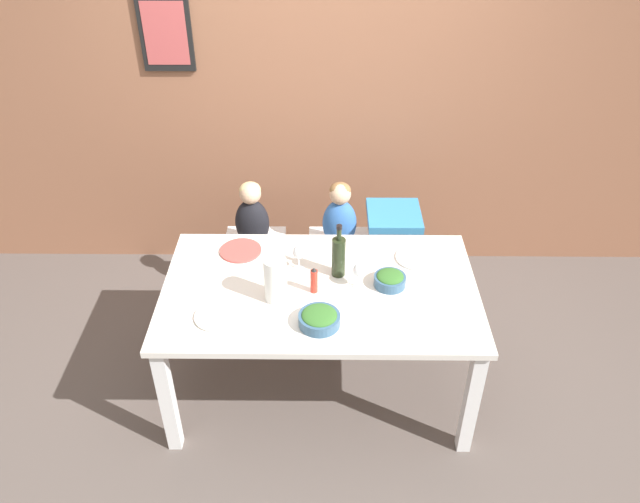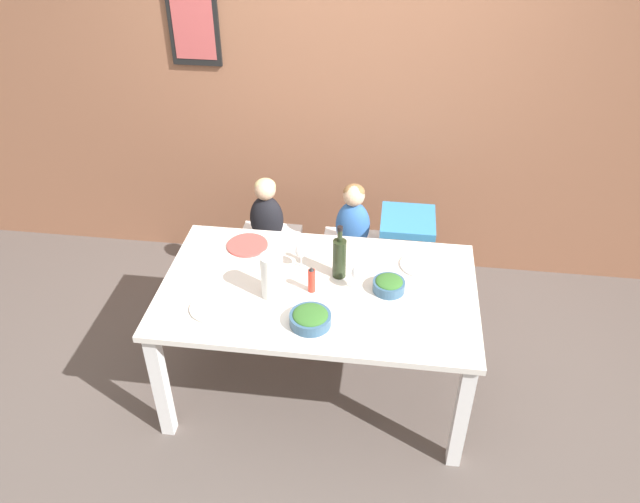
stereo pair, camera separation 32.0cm
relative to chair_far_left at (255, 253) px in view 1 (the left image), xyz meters
name	(u,v)px [view 1 (the left image)]	position (x,y,z in m)	size (l,w,h in m)	color
ground_plane	(320,385)	(0.44, -0.79, -0.40)	(14.00, 14.00, 0.00)	#564C47
wall_back	(321,85)	(0.44, 0.57, 0.95)	(10.00, 0.09, 2.70)	#8E5B42
dining_table	(320,300)	(0.44, -0.79, 0.26)	(1.67, 0.99, 0.75)	silver
chair_far_left	(255,253)	(0.00, 0.00, 0.00)	(0.40, 0.42, 0.48)	silver
chair_far_center	(339,254)	(0.56, 0.00, 0.00)	(0.40, 0.42, 0.48)	silver
chair_right_highchair	(393,233)	(0.91, 0.00, 0.17)	(0.34, 0.36, 0.73)	silver
person_child_left	(252,215)	(0.00, 0.00, 0.30)	(0.22, 0.17, 0.45)	black
person_child_center	(340,215)	(0.56, 0.00, 0.30)	(0.22, 0.17, 0.45)	#3366B2
wine_bottle	(339,256)	(0.54, -0.67, 0.47)	(0.07, 0.07, 0.32)	#232D19
paper_towel_roll	(275,280)	(0.22, -0.88, 0.47)	(0.12, 0.12, 0.25)	white
wine_glass_near	(359,271)	(0.65, -0.78, 0.45)	(0.06, 0.06, 0.15)	white
wine_glass_far	(299,253)	(0.33, -0.62, 0.45)	(0.06, 0.06, 0.15)	white
salad_bowl_large	(319,318)	(0.44, -1.07, 0.39)	(0.21, 0.21, 0.08)	#335675
salad_bowl_small	(390,279)	(0.81, -0.76, 0.39)	(0.17, 0.17, 0.08)	#335675
dinner_plate_front_left	(218,316)	(-0.06, -1.03, 0.35)	(0.24, 0.24, 0.01)	silver
dinner_plate_back_left	(241,251)	(-0.01, -0.46, 0.35)	(0.24, 0.24, 0.01)	#D14C47
dinner_plate_back_right	(417,258)	(0.99, -0.52, 0.35)	(0.24, 0.24, 0.01)	silver
condiment_bottle_hot_sauce	(314,280)	(0.41, -0.82, 0.42)	(0.04, 0.04, 0.15)	red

